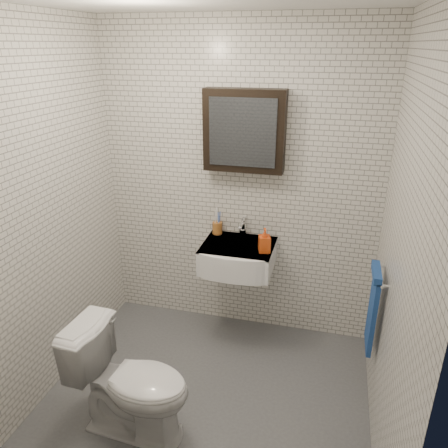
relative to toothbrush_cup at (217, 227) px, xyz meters
name	(u,v)px	position (x,y,z in m)	size (l,w,h in m)	color
ground	(205,400)	(0.16, -0.94, -0.90)	(2.20, 2.00, 0.01)	#4E5056
room_shell	(201,201)	(0.16, -0.94, 0.56)	(2.22, 2.02, 2.51)	silver
washbasin	(237,258)	(0.21, -0.21, -0.15)	(0.55, 0.50, 0.20)	white
faucet	(243,229)	(0.21, -0.01, 0.01)	(0.06, 0.20, 0.15)	silver
mirror_cabinet	(244,131)	(0.21, -0.01, 0.80)	(0.60, 0.15, 0.60)	black
towel_rail	(373,306)	(1.21, -0.59, -0.18)	(0.09, 0.30, 0.58)	silver
toothbrush_cup	(217,227)	(0.00, 0.00, 0.00)	(0.09, 0.09, 0.22)	#9E5E27
soap_bottle	(265,240)	(0.43, -0.24, 0.04)	(0.08, 0.09, 0.19)	orange
toilet	(132,382)	(-0.20, -1.28, -0.53)	(0.42, 0.73, 0.75)	white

